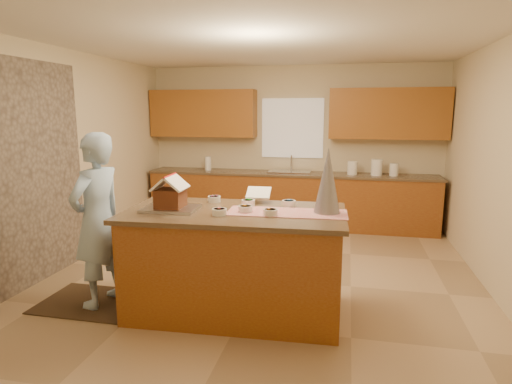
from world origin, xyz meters
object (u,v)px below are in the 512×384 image
tinsel_tree (328,181)px  island_base (235,264)px  gingerbread_house (170,195)px  boy (98,220)px

tinsel_tree → island_base: bearing=-173.5°
island_base → tinsel_tree: 1.20m
island_base → tinsel_tree: (0.86, 0.10, 0.83)m
gingerbread_house → tinsel_tree: bearing=7.1°
island_base → tinsel_tree: bearing=3.7°
island_base → tinsel_tree: size_ratio=3.27×
boy → gingerbread_house: boy is taller
island_base → boy: bearing=-177.6°
tinsel_tree → gingerbread_house: bearing=-172.9°
boy → gingerbread_house: (0.76, 0.04, 0.28)m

